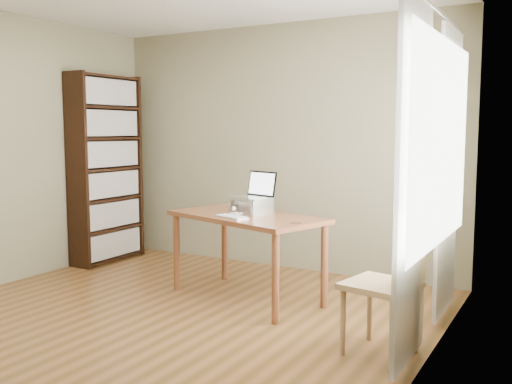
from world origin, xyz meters
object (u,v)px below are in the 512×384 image
desk (247,226)px  chair (393,277)px  keyboard (231,217)px  cat (252,207)px  laptop (254,191)px  bookshelf (106,169)px

desk → chair: chair is taller
keyboard → cat: (0.01, 0.33, 0.05)m
desk → cat: (-0.01, 0.11, 0.15)m
cat → keyboard: bearing=-74.4°
laptop → keyboard: laptop is taller
keyboard → chair: (1.50, -0.43, -0.22)m
bookshelf → keyboard: 2.25m
laptop → bookshelf: bearing=-172.8°
keyboard → chair: chair is taller
keyboard → cat: 0.33m
keyboard → chair: size_ratio=0.33×
bookshelf → laptop: 2.16m
desk → laptop: 0.32m
keyboard → cat: size_ratio=0.70×
bookshelf → desk: size_ratio=1.36×
keyboard → cat: cat is taller
cat → bookshelf: bearing=-173.6°
cat → chair: bearing=-9.9°
desk → laptop: laptop is taller
desk → keyboard: 0.25m
bookshelf → desk: 2.23m
chair → cat: bearing=164.0°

